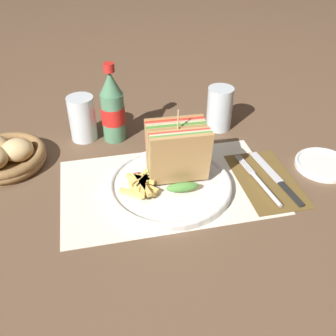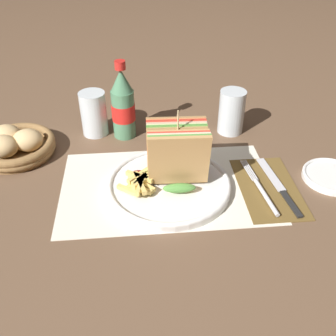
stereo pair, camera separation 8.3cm
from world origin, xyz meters
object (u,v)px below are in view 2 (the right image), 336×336
at_px(bread_basket, 15,145).
at_px(club_sandwich, 177,155).
at_px(side_saucer, 332,176).
at_px(glass_near, 232,112).
at_px(fork, 262,191).
at_px(knife, 279,186).
at_px(plate_main, 169,185).
at_px(coke_bottle_near, 123,105).
at_px(glass_far, 94,116).

bearing_deg(bread_basket, club_sandwich, -22.65).
height_order(club_sandwich, side_saucer, club_sandwich).
bearing_deg(glass_near, bread_basket, -173.73).
distance_m(fork, bread_basket, 0.58).
relative_size(knife, side_saucer, 1.59).
bearing_deg(plate_main, club_sandwich, 32.03).
relative_size(plate_main, bread_basket, 1.42).
bearing_deg(knife, plate_main, 168.45).
relative_size(coke_bottle_near, bread_basket, 1.07).
distance_m(coke_bottle_near, glass_near, 0.27).
distance_m(club_sandwich, glass_near, 0.27).
distance_m(club_sandwich, glass_far, 0.30).
bearing_deg(coke_bottle_near, glass_far, 166.95).
bearing_deg(bread_basket, fork, -20.34).
relative_size(knife, bread_basket, 1.09).
relative_size(club_sandwich, knife, 0.81).
relative_size(bread_basket, side_saucer, 1.45).
relative_size(glass_near, bread_basket, 0.61).
height_order(glass_far, side_saucer, glass_far).
height_order(knife, bread_basket, bread_basket).
relative_size(plate_main, fork, 1.40).
relative_size(fork, coke_bottle_near, 0.95).
relative_size(knife, glass_near, 1.79).
xyz_separation_m(coke_bottle_near, glass_near, (0.27, -0.01, -0.03)).
height_order(plate_main, fork, plate_main).
distance_m(plate_main, bread_basket, 0.39).
distance_m(glass_near, side_saucer, 0.29).
xyz_separation_m(plate_main, club_sandwich, (0.02, 0.01, 0.07)).
bearing_deg(side_saucer, knife, -169.95).
xyz_separation_m(plate_main, bread_basket, (-0.35, 0.17, 0.01)).
bearing_deg(club_sandwich, plate_main, -147.97).
distance_m(plate_main, knife, 0.23).
bearing_deg(club_sandwich, fork, -15.20).
bearing_deg(glass_far, club_sandwich, -51.68).
xyz_separation_m(club_sandwich, glass_near, (0.16, 0.21, -0.02)).
bearing_deg(fork, glass_far, 135.17).
bearing_deg(bread_basket, plate_main, -25.30).
distance_m(club_sandwich, knife, 0.23).
bearing_deg(knife, bread_basket, 155.68).
relative_size(coke_bottle_near, side_saucer, 1.56).
bearing_deg(side_saucer, plate_main, -179.60).
bearing_deg(glass_far, plate_main, -55.88).
relative_size(fork, glass_far, 1.67).
height_order(knife, glass_far, glass_far).
bearing_deg(fork, plate_main, 162.86).
bearing_deg(club_sandwich, bread_basket, 157.35).
bearing_deg(glass_far, coke_bottle_near, -13.05).
bearing_deg(coke_bottle_near, bread_basket, -166.20).
distance_m(glass_near, bread_basket, 0.53).
relative_size(plate_main, club_sandwich, 1.62).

